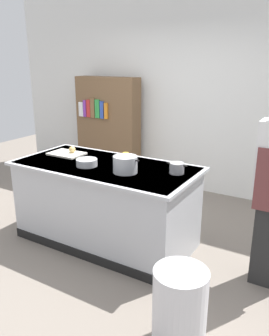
{
  "coord_description": "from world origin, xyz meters",
  "views": [
    {
      "loc": [
        2.07,
        -2.84,
        1.98
      ],
      "look_at": [
        0.25,
        0.2,
        0.85
      ],
      "focal_mm": 36.86,
      "sensor_mm": 36.0,
      "label": 1
    }
  ],
  "objects_px": {
    "stock_pot": "(125,164)",
    "mixing_bowl": "(87,162)",
    "trash_bin": "(180,309)",
    "bookshelf": "(108,129)",
    "onion": "(72,150)",
    "sauce_pan": "(177,168)",
    "juice_cup": "(126,157)"
  },
  "relations": [
    {
      "from": "onion",
      "to": "juice_cup",
      "type": "distance_m",
      "value": 0.7
    },
    {
      "from": "onion",
      "to": "trash_bin",
      "type": "bearing_deg",
      "value": -30.51
    },
    {
      "from": "mixing_bowl",
      "to": "juice_cup",
      "type": "bearing_deg",
      "value": 52.67
    },
    {
      "from": "bookshelf",
      "to": "onion",
      "type": "bearing_deg",
      "value": -68.57
    },
    {
      "from": "onion",
      "to": "bookshelf",
      "type": "xyz_separation_m",
      "value": [
        -0.65,
        1.66,
        -0.11
      ]
    },
    {
      "from": "sauce_pan",
      "to": "bookshelf",
      "type": "xyz_separation_m",
      "value": [
        -1.99,
        1.67,
        -0.1
      ]
    },
    {
      "from": "juice_cup",
      "to": "stock_pot",
      "type": "bearing_deg",
      "value": -58.35
    },
    {
      "from": "onion",
      "to": "sauce_pan",
      "type": "relative_size",
      "value": 0.37
    },
    {
      "from": "onion",
      "to": "juice_cup",
      "type": "xyz_separation_m",
      "value": [
        0.7,
        0.08,
        -0.01
      ]
    },
    {
      "from": "mixing_bowl",
      "to": "bookshelf",
      "type": "bearing_deg",
      "value": 119.28
    },
    {
      "from": "onion",
      "to": "mixing_bowl",
      "type": "distance_m",
      "value": 0.51
    },
    {
      "from": "stock_pot",
      "to": "bookshelf",
      "type": "relative_size",
      "value": 0.18
    },
    {
      "from": "onion",
      "to": "trash_bin",
      "type": "height_order",
      "value": "onion"
    },
    {
      "from": "stock_pot",
      "to": "trash_bin",
      "type": "xyz_separation_m",
      "value": [
        0.99,
        -0.86,
        -0.68
      ]
    },
    {
      "from": "stock_pot",
      "to": "trash_bin",
      "type": "bearing_deg",
      "value": -41.09
    },
    {
      "from": "trash_bin",
      "to": "onion",
      "type": "bearing_deg",
      "value": 149.49
    },
    {
      "from": "onion",
      "to": "mixing_bowl",
      "type": "xyz_separation_m",
      "value": [
        0.43,
        -0.27,
        -0.02
      ]
    },
    {
      "from": "mixing_bowl",
      "to": "bookshelf",
      "type": "height_order",
      "value": "bookshelf"
    },
    {
      "from": "stock_pot",
      "to": "mixing_bowl",
      "type": "relative_size",
      "value": 1.38
    },
    {
      "from": "onion",
      "to": "sauce_pan",
      "type": "height_order",
      "value": "sauce_pan"
    },
    {
      "from": "trash_bin",
      "to": "bookshelf",
      "type": "distance_m",
      "value": 3.79
    },
    {
      "from": "juice_cup",
      "to": "bookshelf",
      "type": "distance_m",
      "value": 2.08
    },
    {
      "from": "stock_pot",
      "to": "mixing_bowl",
      "type": "distance_m",
      "value": 0.47
    },
    {
      "from": "sauce_pan",
      "to": "bookshelf",
      "type": "height_order",
      "value": "bookshelf"
    },
    {
      "from": "trash_bin",
      "to": "bookshelf",
      "type": "relative_size",
      "value": 0.36
    },
    {
      "from": "stock_pot",
      "to": "mixing_bowl",
      "type": "height_order",
      "value": "stock_pot"
    },
    {
      "from": "juice_cup",
      "to": "bookshelf",
      "type": "bearing_deg",
      "value": 130.43
    },
    {
      "from": "sauce_pan",
      "to": "juice_cup",
      "type": "distance_m",
      "value": 0.65
    },
    {
      "from": "sauce_pan",
      "to": "bookshelf",
      "type": "relative_size",
      "value": 0.12
    },
    {
      "from": "stock_pot",
      "to": "sauce_pan",
      "type": "xyz_separation_m",
      "value": [
        0.45,
        0.23,
        -0.03
      ]
    },
    {
      "from": "onion",
      "to": "trash_bin",
      "type": "relative_size",
      "value": 0.13
    },
    {
      "from": "mixing_bowl",
      "to": "trash_bin",
      "type": "relative_size",
      "value": 0.36
    }
  ]
}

